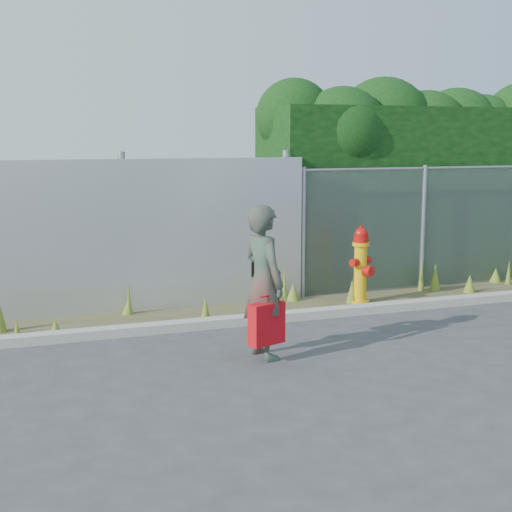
{
  "coord_description": "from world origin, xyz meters",
  "views": [
    {
      "loc": [
        -3.32,
        -7.05,
        2.51
      ],
      "look_at": [
        -0.3,
        1.4,
        1.0
      ],
      "focal_mm": 50.0,
      "sensor_mm": 36.0,
      "label": 1
    }
  ],
  "objects": [
    {
      "name": "hedge",
      "position": [
        4.33,
        4.05,
        2.0
      ],
      "size": [
        7.43,
        2.04,
        3.54
      ],
      "color": "black",
      "rests_on": "ground"
    },
    {
      "name": "weed_strip",
      "position": [
        0.78,
        2.45,
        0.12
      ],
      "size": [
        16.0,
        1.29,
        0.55
      ],
      "color": "#4C462B",
      "rests_on": "ground"
    },
    {
      "name": "curb",
      "position": [
        0.0,
        1.8,
        0.06
      ],
      "size": [
        16.0,
        0.22,
        0.12
      ],
      "primitive_type": "cube",
      "color": "#A09B90",
      "rests_on": "ground"
    },
    {
      "name": "ground",
      "position": [
        0.0,
        0.0,
        0.0
      ],
      "size": [
        80.0,
        80.0,
        0.0
      ],
      "primitive_type": "plane",
      "color": "#3B3B3D",
      "rests_on": "ground"
    },
    {
      "name": "fire_hydrant",
      "position": [
        1.7,
        2.32,
        0.58
      ],
      "size": [
        0.4,
        0.36,
        1.2
      ],
      "rotation": [
        0.0,
        0.0,
        0.41
      ],
      "color": "#E2A90B",
      "rests_on": "ground"
    },
    {
      "name": "corrugated_fence",
      "position": [
        -3.25,
        3.01,
        1.1
      ],
      "size": [
        8.5,
        0.21,
        2.3
      ],
      "color": "#AEAFB5",
      "rests_on": "ground"
    },
    {
      "name": "black_shoulder_bag",
      "position": [
        -0.53,
        0.58,
        0.98
      ],
      "size": [
        0.22,
        0.09,
        0.17
      ],
      "rotation": [
        0.0,
        0.0,
        -0.4
      ],
      "color": "black"
    },
    {
      "name": "chainlink_fence",
      "position": [
        4.25,
        3.0,
        1.03
      ],
      "size": [
        6.5,
        0.07,
        2.05
      ],
      "color": "gray",
      "rests_on": "ground"
    },
    {
      "name": "woman",
      "position": [
        -0.58,
        0.36,
        0.88
      ],
      "size": [
        0.54,
        0.71,
        1.76
      ],
      "primitive_type": "imported",
      "rotation": [
        0.0,
        0.0,
        1.77
      ],
      "color": "#106A50",
      "rests_on": "ground"
    },
    {
      "name": "red_tote_bag",
      "position": [
        -0.62,
        0.16,
        0.45
      ],
      "size": [
        0.43,
        0.16,
        0.56
      ],
      "rotation": [
        0.0,
        0.0,
        0.35
      ],
      "color": "red"
    }
  ]
}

